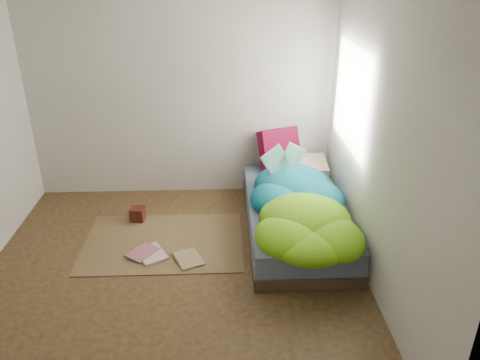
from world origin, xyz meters
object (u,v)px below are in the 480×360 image
pillow_magenta (279,149)px  floor_book_a (140,257)px  wooden_box (138,214)px  bed (295,217)px  floor_book_b (135,249)px  open_book (284,150)px

pillow_magenta → floor_book_a: size_ratio=1.48×
wooden_box → bed: bearing=-9.6°
bed → wooden_box: (-1.70, 0.29, -0.08)m
bed → pillow_magenta: size_ratio=4.14×
pillow_magenta → floor_book_a: 2.10m
wooden_box → floor_book_b: (0.07, -0.61, -0.06)m
wooden_box → floor_book_b: size_ratio=0.51×
pillow_magenta → floor_book_b: (-1.56, -1.23, -0.56)m
bed → wooden_box: bearing=170.4°
pillow_magenta → floor_book_a: pillow_magenta is taller
open_book → wooden_box: 1.75m
floor_book_a → open_book: bearing=-1.4°
open_book → floor_book_a: (-1.47, -0.76, -0.78)m
bed → pillow_magenta: bearing=94.7°
bed → floor_book_b: size_ratio=6.92×
pillow_magenta → floor_book_b: pillow_magenta is taller
bed → open_book: bearing=108.5°
open_book → wooden_box: open_book is taller
pillow_magenta → wooden_box: pillow_magenta is taller
open_book → wooden_box: bearing=159.4°
bed → floor_book_a: bearing=-163.6°
pillow_magenta → wooden_box: 1.81m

